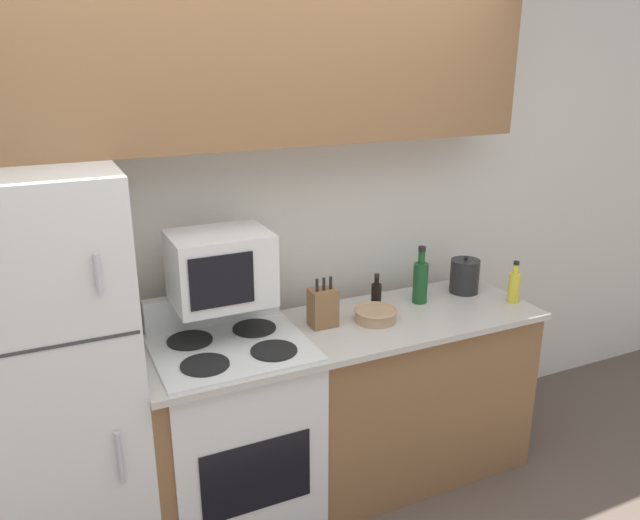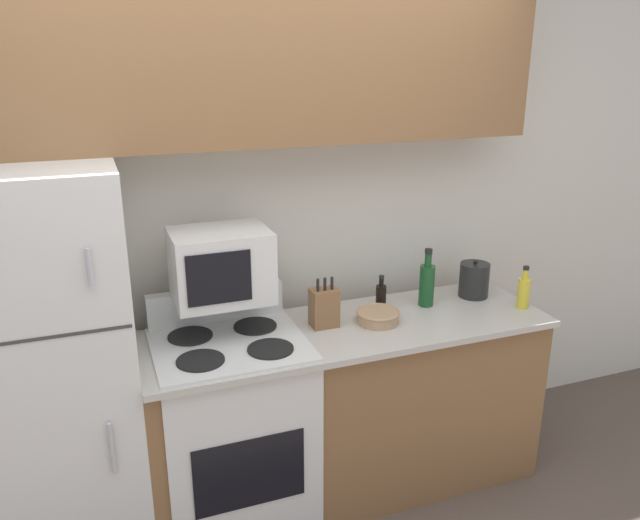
% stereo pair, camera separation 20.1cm
% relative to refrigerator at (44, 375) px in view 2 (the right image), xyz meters
% --- Properties ---
extents(wall_back, '(8.00, 0.05, 2.55)m').
position_rel_refrigerator_xyz_m(wall_back, '(0.97, 0.38, 0.40)').
color(wall_back, silver).
rests_on(wall_back, ground_plane).
extents(lower_cabinets, '(1.95, 0.61, 0.91)m').
position_rel_refrigerator_xyz_m(lower_cabinets, '(1.33, -0.06, -0.42)').
color(lower_cabinets, brown).
rests_on(lower_cabinets, ground_plane).
extents(refrigerator, '(0.72, 0.72, 1.74)m').
position_rel_refrigerator_xyz_m(refrigerator, '(0.00, 0.00, 0.00)').
color(refrigerator, silver).
rests_on(refrigerator, ground_plane).
extents(upper_cabinets, '(2.67, 0.33, 0.74)m').
position_rel_refrigerator_xyz_m(upper_cabinets, '(0.97, 0.19, 1.24)').
color(upper_cabinets, brown).
rests_on(upper_cabinets, refrigerator).
extents(stove, '(0.67, 0.59, 1.08)m').
position_rel_refrigerator_xyz_m(stove, '(0.76, -0.07, -0.40)').
color(stove, silver).
rests_on(stove, ground_plane).
extents(microwave, '(0.43, 0.33, 0.32)m').
position_rel_refrigerator_xyz_m(microwave, '(0.77, 0.04, 0.37)').
color(microwave, silver).
rests_on(microwave, stove).
extents(knife_block, '(0.12, 0.10, 0.24)m').
position_rel_refrigerator_xyz_m(knife_block, '(1.23, -0.03, 0.13)').
color(knife_block, brown).
rests_on(knife_block, lower_cabinets).
extents(bowl, '(0.21, 0.21, 0.06)m').
position_rel_refrigerator_xyz_m(bowl, '(1.48, -0.09, 0.07)').
color(bowl, tan).
rests_on(bowl, lower_cabinets).
extents(bottle_wine_green, '(0.08, 0.08, 0.30)m').
position_rel_refrigerator_xyz_m(bottle_wine_green, '(1.80, 0.02, 0.16)').
color(bottle_wine_green, '#194C23').
rests_on(bottle_wine_green, lower_cabinets).
extents(bottle_soy_sauce, '(0.05, 0.05, 0.18)m').
position_rel_refrigerator_xyz_m(bottle_soy_sauce, '(1.56, 0.05, 0.11)').
color(bottle_soy_sauce, black).
rests_on(bottle_soy_sauce, lower_cabinets).
extents(bottle_cooking_spray, '(0.06, 0.06, 0.22)m').
position_rel_refrigerator_xyz_m(bottle_cooking_spray, '(2.24, -0.18, 0.12)').
color(bottle_cooking_spray, gold).
rests_on(bottle_cooking_spray, lower_cabinets).
extents(kettle, '(0.15, 0.15, 0.20)m').
position_rel_refrigerator_xyz_m(kettle, '(2.10, 0.04, 0.13)').
color(kettle, black).
rests_on(kettle, lower_cabinets).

